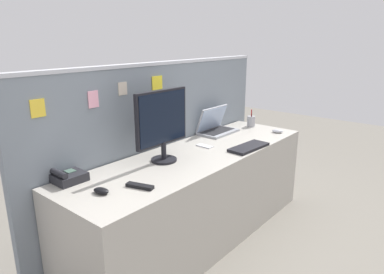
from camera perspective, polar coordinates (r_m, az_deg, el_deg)
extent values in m
plane|color=slate|center=(2.93, 0.78, -16.04)|extent=(10.00, 10.00, 0.00)
cube|color=#ADA89E|center=(2.75, 0.81, -9.75)|extent=(2.23, 0.66, 0.71)
cube|color=gray|center=(2.86, -4.94, -1.85)|extent=(2.48, 0.06, 1.35)
cube|color=#B7BAC1|center=(2.73, -5.29, 12.04)|extent=(2.48, 0.07, 0.02)
cube|color=pink|center=(2.32, -15.97, 6.00)|extent=(0.08, 0.01, 0.11)
cube|color=yellow|center=(2.67, -5.77, 8.88)|extent=(0.11, 0.01, 0.10)
cube|color=yellow|center=(2.13, -24.10, 4.35)|extent=(0.08, 0.01, 0.10)
cube|color=beige|center=(2.45, -11.37, 7.83)|extent=(0.07, 0.01, 0.09)
cylinder|color=black|center=(2.47, -4.65, -3.75)|extent=(0.18, 0.18, 0.02)
cylinder|color=black|center=(2.45, -4.69, -2.22)|extent=(0.04, 0.04, 0.12)
cube|color=black|center=(2.39, -5.02, 3.22)|extent=(0.47, 0.03, 0.38)
cube|color=black|center=(2.38, -4.75, 3.17)|extent=(0.44, 0.01, 0.35)
cube|color=#9EA0A8|center=(3.18, 4.35, 0.83)|extent=(0.37, 0.23, 0.02)
cube|color=black|center=(3.18, 4.21, 1.05)|extent=(0.33, 0.16, 0.00)
cube|color=#9EA0A8|center=(3.19, 3.29, 3.11)|extent=(0.37, 0.09, 0.22)
cube|color=#9EB2D1|center=(3.19, 3.41, 3.04)|extent=(0.35, 0.08, 0.20)
cube|color=#232328|center=(2.24, -19.63, -6.27)|extent=(0.18, 0.17, 0.05)
cube|color=#4C6B5B|center=(2.26, -19.49, -5.31)|extent=(0.05, 0.06, 0.01)
cylinder|color=#232328|center=(2.20, -21.14, -5.63)|extent=(0.04, 0.15, 0.04)
cube|color=black|center=(2.77, 9.35, -1.66)|extent=(0.38, 0.17, 0.02)
ellipsoid|color=black|center=(2.03, -14.76, -8.57)|extent=(0.08, 0.11, 0.03)
ellipsoid|color=#B2B5BC|center=(3.28, 13.93, 0.96)|extent=(0.09, 0.11, 0.03)
cylinder|color=#99999E|center=(3.45, 9.71, 2.58)|extent=(0.08, 0.08, 0.10)
cylinder|color=red|center=(3.42, 9.74, 3.44)|extent=(0.03, 0.02, 0.14)
cylinder|color=black|center=(3.42, 9.84, 3.38)|extent=(0.01, 0.02, 0.13)
cube|color=silver|center=(2.78, 2.09, -1.50)|extent=(0.06, 0.14, 0.01)
cube|color=black|center=(2.06, -8.61, -8.01)|extent=(0.09, 0.18, 0.02)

